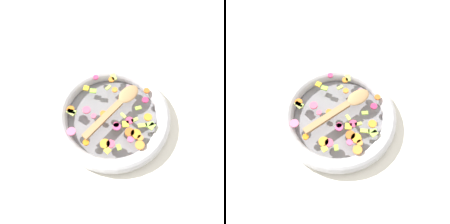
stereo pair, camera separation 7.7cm
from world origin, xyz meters
TOP-DOWN VIEW (x-y plane):
  - ground_plane at (0.00, 0.00)m, footprint 4.00×4.00m
  - skillet at (0.00, 0.00)m, footprint 0.42×0.42m
  - chopped_vegetables at (-0.03, -0.00)m, footprint 0.34×0.34m
  - wooden_spoon at (0.02, -0.03)m, footprint 0.18×0.25m

SIDE VIEW (x-z plane):
  - ground_plane at x=0.00m, z-range 0.00..0.00m
  - skillet at x=0.00m, z-range 0.00..0.05m
  - chopped_vegetables at x=-0.03m, z-range 0.05..0.06m
  - wooden_spoon at x=0.02m, z-range 0.06..0.07m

